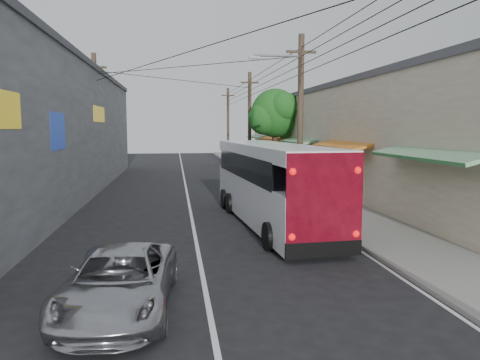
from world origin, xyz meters
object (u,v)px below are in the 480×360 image
at_px(coach_bus, 271,183).
at_px(pedestrian_far, 311,179).
at_px(jeepney, 120,281).
at_px(parked_car_far, 239,166).
at_px(parked_suv, 271,179).
at_px(pedestrian_near, 292,181).
at_px(parked_car_mid, 260,176).

relative_size(coach_bus, pedestrian_far, 7.74).
distance_m(jeepney, parked_car_far, 28.78).
relative_size(parked_suv, parked_car_far, 1.61).
bearing_deg(pedestrian_far, jeepney, 89.51).
bearing_deg(pedestrian_far, parked_suv, 36.12).
height_order(jeepney, parked_car_far, parked_car_far).
bearing_deg(parked_car_far, pedestrian_near, -81.71).
height_order(parked_suv, pedestrian_far, parked_suv).
xyz_separation_m(parked_suv, parked_car_mid, (0.00, 3.18, -0.18)).
distance_m(coach_bus, pedestrian_near, 6.66).
bearing_deg(parked_car_mid, parked_car_far, 92.29).
height_order(parked_suv, parked_car_mid, parked_suv).
relative_size(coach_bus, parked_suv, 1.76).
bearing_deg(parked_car_mid, pedestrian_near, -78.48).
relative_size(parked_car_mid, parked_car_far, 1.10).
bearing_deg(parked_car_mid, parked_suv, -88.07).
height_order(coach_bus, parked_suv, coach_bus).
xyz_separation_m(jeepney, pedestrian_far, (8.80, 16.15, 0.19)).
bearing_deg(parked_suv, coach_bus, -98.74).
xyz_separation_m(parked_car_far, pedestrian_near, (0.86, -13.81, 0.31)).
height_order(parked_suv, pedestrian_near, parked_suv).
height_order(coach_bus, parked_car_far, coach_bus).
relative_size(parked_car_far, pedestrian_near, 2.33).
height_order(coach_bus, jeepney, coach_bus).
bearing_deg(parked_car_mid, jeepney, -106.69).
xyz_separation_m(parked_suv, pedestrian_near, (0.80, -1.55, 0.05)).
height_order(coach_bus, pedestrian_near, coach_bus).
distance_m(parked_suv, pedestrian_near, 1.75).
relative_size(jeepney, parked_car_far, 1.18).
bearing_deg(pedestrian_near, parked_car_mid, -80.97).
bearing_deg(parked_suv, pedestrian_near, -59.72).
relative_size(coach_bus, parked_car_mid, 2.57).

